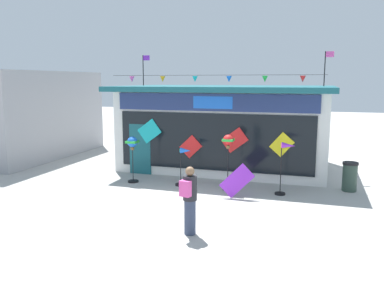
{
  "coord_description": "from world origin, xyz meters",
  "views": [
    {
      "loc": [
        3.95,
        -10.39,
        3.71
      ],
      "look_at": [
        -0.38,
        3.32,
        1.42
      ],
      "focal_mm": 37.41,
      "sensor_mm": 36.0,
      "label": 1
    }
  ],
  "objects": [
    {
      "name": "trash_bin",
      "position": [
        5.08,
        3.77,
        0.5
      ],
      "size": [
        0.52,
        0.52,
        0.99
      ],
      "color": "#2D4238",
      "rests_on": "ground_plane"
    },
    {
      "name": "wind_spinner_left",
      "position": [
        -0.5,
        2.71,
        0.82
      ],
      "size": [
        0.57,
        0.4,
        1.38
      ],
      "color": "black",
      "rests_on": "ground_plane"
    },
    {
      "name": "wind_spinner_center_right",
      "position": [
        3.02,
        2.61,
        1.16
      ],
      "size": [
        0.62,
        0.34,
        1.74
      ],
      "color": "black",
      "rests_on": "ground_plane"
    },
    {
      "name": "person_near_camera",
      "position": [
        1.1,
        -1.55,
        0.89
      ],
      "size": [
        0.37,
        0.47,
        1.68
      ],
      "rotation": [
        0.0,
        0.0,
        2.87
      ],
      "color": "#333D56",
      "rests_on": "ground_plane"
    },
    {
      "name": "display_kite_on_ground",
      "position": [
        1.6,
        1.82,
        0.56
      ],
      "size": [
        1.12,
        0.27,
        1.12
      ],
      "primitive_type": "cube",
      "rotation": [
        -0.24,
        0.79,
        0.0
      ],
      "color": "purple",
      "rests_on": "ground_plane"
    },
    {
      "name": "ground_plane",
      "position": [
        0.0,
        0.0,
        0.0
      ],
      "size": [
        80.0,
        80.0,
        0.0
      ],
      "primitive_type": "plane",
      "color": "#ADAAA5"
    },
    {
      "name": "kite_shop_building",
      "position": [
        0.23,
        6.34,
        1.76
      ],
      "size": [
        8.68,
        5.54,
        4.84
      ],
      "color": "silver",
      "rests_on": "ground_plane"
    },
    {
      "name": "neighbour_building",
      "position": [
        -10.33,
        5.88,
        2.07
      ],
      "size": [
        5.33,
        7.42,
        4.14
      ],
      "primitive_type": "cube",
      "color": "#99999E",
      "rests_on": "ground_plane"
    },
    {
      "name": "wind_spinner_far_left",
      "position": [
        -2.44,
        2.63,
        1.32
      ],
      "size": [
        0.39,
        0.39,
        1.7
      ],
      "color": "black",
      "rests_on": "ground_plane"
    },
    {
      "name": "wind_spinner_center_left",
      "position": [
        1.12,
        2.64,
        1.52
      ],
      "size": [
        0.36,
        0.36,
        1.91
      ],
      "color": "black",
      "rests_on": "ground_plane"
    }
  ]
}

